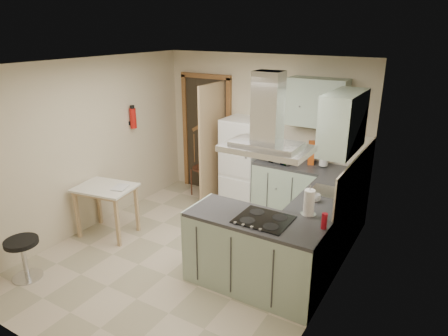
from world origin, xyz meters
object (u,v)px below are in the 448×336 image
Objects in this scene: peninsula at (254,253)px; microwave at (280,153)px; stool at (24,259)px; fridge at (243,163)px; bentwood_chair at (204,168)px; drop_leaf_table at (107,211)px; extractor_hood at (266,148)px.

peninsula is 2.12m from microwave.
peninsula reaches higher than stool.
fridge is 0.97× the size of peninsula.
fridge is 2.87× the size of stool.
peninsula is at bearing -50.37° from bentwood_chair.
stool is at bearing -113.35° from microwave.
drop_leaf_table is 1.68× the size of microwave.
drop_leaf_table is at bearing 87.72° from stool.
drop_leaf_table is at bearing 179.18° from extractor_hood.
extractor_hood is at bearing 26.36° from stool.
drop_leaf_table is 2.03m from bentwood_chair.
drop_leaf_table is at bearing -121.22° from fridge.
peninsula is at bearing -66.92° from microwave.
peninsula is 2.40m from drop_leaf_table.
extractor_hood reaches higher than stool.
fridge is at bearing 123.79° from extractor_hood.
fridge is at bearing -174.96° from microwave.
bentwood_chair is (-2.14, 2.03, -1.23)m from extractor_hood.
microwave is at bearing -8.39° from bentwood_chair.
bentwood_chair is 2.05× the size of microwave.
fridge reaches higher than peninsula.
bentwood_chair is at bearing 176.44° from fridge.
fridge is 2.57m from extractor_hood.
bentwood_chair is (-2.04, 2.03, 0.04)m from peninsula.
peninsula is at bearing 180.00° from extractor_hood.
fridge is 1.87× the size of drop_leaf_table.
microwave is (-0.66, 1.96, -0.69)m from extractor_hood.
stool is at bearing -101.97° from drop_leaf_table.
bentwood_chair is 1.58m from microwave.
peninsula is 1.27m from extractor_hood.
stool is 1.10× the size of microwave.
bentwood_chair is at bearing 136.50° from extractor_hood.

